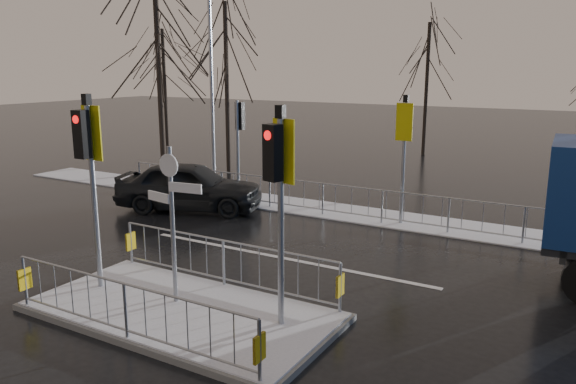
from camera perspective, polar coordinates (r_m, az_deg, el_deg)
The scene contains 11 objects.
ground at distance 11.23m, azimuth -10.78°, elevation -12.16°, with size 120.00×120.00×0.00m, color black.
snow_verge at distance 18.19m, azimuth 7.20°, elevation -2.28°, with size 30.00×2.00×0.04m, color white.
lane_markings at distance 11.01m, azimuth -11.94°, elevation -12.73°, with size 8.00×11.38×0.01m.
traffic_island at distance 11.09m, azimuth -10.87°, elevation -10.30°, with size 6.00×3.04×4.15m.
far_kerb_fixtures at distance 17.39m, azimuth 7.52°, elevation 0.41°, with size 18.00×0.65×3.83m.
car_far_lane at distance 18.78m, azimuth -9.97°, elevation 0.60°, with size 1.92×4.78×1.63m, color black.
tree_near_a at distance 25.46m, azimuth -13.16°, elevation 15.57°, with size 4.75×4.75×8.97m.
tree_near_b at distance 24.98m, azimuth -6.31°, elevation 13.66°, with size 4.00×4.00×7.55m.
tree_near_c at distance 28.61m, azimuth -12.49°, elevation 12.01°, with size 3.50×3.50×6.61m.
tree_far_a at distance 30.90m, azimuth 14.01°, elevation 12.56°, with size 3.75×3.75×7.08m.
street_lamp_left at distance 21.64m, azimuth -7.66°, elevation 12.06°, with size 1.25×0.18×8.20m.
Camera 1 is at (6.82, -7.61, 4.67)m, focal length 35.00 mm.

